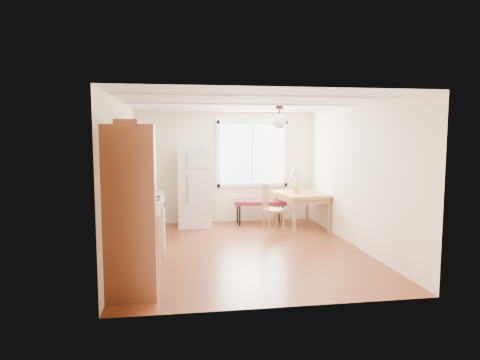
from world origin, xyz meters
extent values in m
cube|color=#522011|center=(0.00, 0.00, 0.00)|extent=(4.60, 5.60, 0.12)
cube|color=white|center=(0.00, 0.00, 2.50)|extent=(4.60, 5.60, 0.12)
cube|color=#FEEFCB|center=(0.00, 2.50, 1.25)|extent=(4.60, 0.10, 2.50)
cube|color=#FEEFCB|center=(0.00, -2.50, 1.25)|extent=(4.60, 0.10, 2.50)
cube|color=#FEEFCB|center=(-2.00, 0.00, 1.25)|extent=(0.10, 5.60, 2.50)
cube|color=#FEEFCB|center=(2.00, 0.00, 1.25)|extent=(0.10, 5.60, 2.50)
cube|color=brown|center=(-1.70, -1.85, 1.05)|extent=(0.60, 0.60, 2.10)
cube|color=brown|center=(-1.70, -0.85, 0.43)|extent=(0.60, 1.10, 0.86)
cube|color=tan|center=(-1.69, -0.85, 0.88)|extent=(0.62, 1.14, 0.04)
cube|color=white|center=(-1.68, 0.20, 0.45)|extent=(0.65, 0.76, 0.90)
cube|color=brown|center=(-1.70, 0.95, 0.43)|extent=(0.60, 0.60, 0.86)
cube|color=brown|center=(-1.83, -0.15, 1.85)|extent=(0.33, 1.60, 0.70)
cube|color=white|center=(0.60, 2.48, 1.55)|extent=(1.50, 0.02, 1.35)
cylinder|color=black|center=(0.70, 0.40, 2.46)|extent=(0.14, 0.14, 0.06)
cylinder|color=black|center=(0.70, 0.40, 2.36)|extent=(0.03, 0.03, 0.16)
sphere|color=white|center=(0.70, 0.40, 2.22)|extent=(0.26, 0.26, 0.26)
cube|color=white|center=(-0.72, 2.12, 0.86)|extent=(0.78, 0.78, 1.73)
cube|color=gray|center=(-0.72, 1.76, 1.27)|extent=(0.71, 0.02, 0.02)
cube|color=gray|center=(-0.90, 1.75, 1.04)|extent=(0.03, 0.03, 1.04)
cube|color=maroon|center=(0.70, 2.10, 0.48)|extent=(1.19, 0.58, 0.09)
cylinder|color=black|center=(0.22, 1.94, 0.22)|extent=(0.04, 0.04, 0.44)
cylinder|color=black|center=(1.18, 1.94, 0.22)|extent=(0.04, 0.04, 0.44)
cylinder|color=black|center=(0.22, 2.26, 0.22)|extent=(0.04, 0.04, 0.44)
cylinder|color=black|center=(1.18, 2.26, 0.22)|extent=(0.04, 0.04, 0.44)
cube|color=olive|center=(1.50, 1.60, 0.72)|extent=(1.04, 1.30, 0.06)
cube|color=olive|center=(1.50, 1.60, 0.64)|extent=(0.93, 1.19, 0.10)
cylinder|color=olive|center=(1.18, 1.03, 0.35)|extent=(0.07, 0.07, 0.69)
cylinder|color=olive|center=(1.94, 1.11, 0.35)|extent=(0.07, 0.07, 0.69)
cylinder|color=olive|center=(1.06, 2.09, 0.35)|extent=(0.07, 0.07, 0.69)
cylinder|color=olive|center=(1.82, 2.17, 0.35)|extent=(0.07, 0.07, 0.69)
cylinder|color=olive|center=(0.82, 1.27, 0.45)|extent=(0.44, 0.44, 0.05)
cylinder|color=olive|center=(0.69, 1.10, 0.23)|extent=(0.04, 0.04, 0.45)
cylinder|color=olive|center=(0.99, 1.15, 0.23)|extent=(0.04, 0.04, 0.45)
cylinder|color=olive|center=(0.65, 1.40, 0.23)|extent=(0.04, 0.04, 0.45)
cylinder|color=olive|center=(0.95, 1.44, 0.23)|extent=(0.04, 0.04, 0.45)
cylinder|color=gold|center=(1.38, 1.53, 0.82)|extent=(0.15, 0.15, 0.13)
cylinder|color=gold|center=(1.38, 1.53, 0.99)|extent=(0.03, 0.03, 0.21)
cone|color=silver|center=(1.38, 1.53, 1.20)|extent=(0.32, 0.32, 0.21)
cube|color=black|center=(-1.72, -1.27, 0.94)|extent=(0.21, 0.23, 0.07)
cube|color=black|center=(-1.72, -1.35, 1.10)|extent=(0.17, 0.09, 0.25)
cylinder|color=black|center=(-1.72, -1.22, 1.02)|extent=(0.12, 0.12, 0.11)
cylinder|color=red|center=(-1.81, -0.88, 0.99)|extent=(0.13, 0.13, 0.18)
sphere|color=red|center=(-1.81, -0.88, 1.11)|extent=(0.06, 0.06, 0.06)
camera|label=1|loc=(-1.18, -7.11, 1.97)|focal=32.00mm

